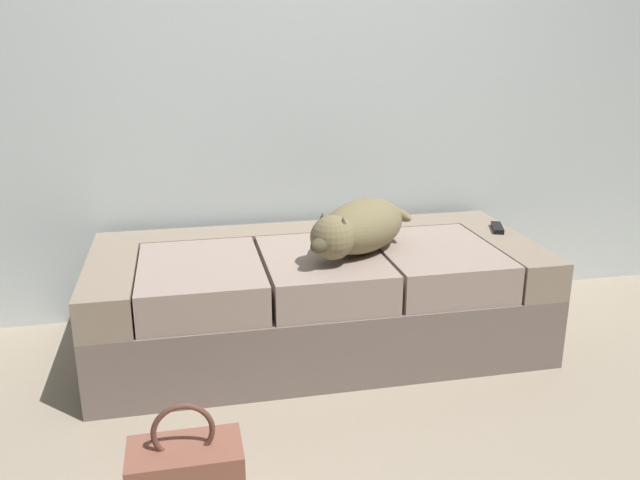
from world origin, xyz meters
name	(u,v)px	position (x,y,z in m)	size (l,w,h in m)	color
back_wall	(294,20)	(0.00, 1.55, 1.40)	(6.40, 0.10, 2.80)	silver
couch	(318,297)	(0.00, 1.02, 0.23)	(1.91, 0.85, 0.46)	#75665E
dog_tan	(358,228)	(0.15, 0.92, 0.57)	(0.55, 0.53, 0.22)	olive
tv_remote	(497,228)	(0.88, 1.10, 0.47)	(0.04, 0.15, 0.02)	black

